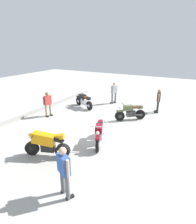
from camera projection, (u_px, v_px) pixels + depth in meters
The scene contains 10 objects.
ground_plane at pixel (90, 127), 10.73m from camera, with size 40.00×40.00×0.00m, color #ADAAA3.
curb_edge at pixel (33, 112), 12.78m from camera, with size 14.00×0.30×0.15m, color gray.
motorcycle_black_cruiser at pixel (84, 101), 13.89m from camera, with size 1.03×1.95×1.09m.
motorcycle_maroon_cruiser at pixel (99, 133), 8.79m from camera, with size 1.98×0.97×1.09m.
motorcycle_orange_sportbike at pixel (46, 143), 7.73m from camera, with size 0.94×1.90×1.14m.
motorcycle_olive_vintage at pixel (130, 112), 11.57m from camera, with size 1.38×1.59×1.07m.
person_in_blue_shirt at pixel (64, 169), 5.49m from camera, with size 0.47×0.63×1.72m.
person_in_red_shirt at pixel (48, 103), 12.05m from camera, with size 0.63×0.39×1.61m.
person_in_gray_shirt at pixel (114, 91), 14.72m from camera, with size 0.63×0.46×1.70m.
person_in_black_shirt at pixel (158, 99), 12.74m from camera, with size 0.64×0.38×1.64m.
Camera 1 is at (-8.40, -5.08, 4.43)m, focal length 30.01 mm.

